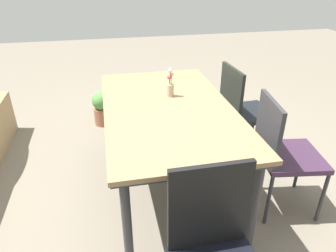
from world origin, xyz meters
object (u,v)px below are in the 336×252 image
(chair_near_right, at_px, (242,107))
(chair_end_left, at_px, (215,252))
(flower_vase, at_px, (170,86))
(chair_near_left, at_px, (282,149))
(dining_table, at_px, (168,114))
(potted_plant, at_px, (102,107))

(chair_near_right, xyz_separation_m, chair_end_left, (-1.52, 0.79, -0.01))
(chair_near_right, relative_size, flower_vase, 3.88)
(chair_near_left, relative_size, flower_vase, 3.86)
(chair_near_left, bearing_deg, dining_table, -106.54)
(chair_near_left, relative_size, potted_plant, 2.22)
(chair_near_right, xyz_separation_m, potted_plant, (0.98, 1.31, -0.32))
(chair_end_left, height_order, potted_plant, chair_end_left)
(potted_plant, bearing_deg, chair_end_left, -168.21)
(dining_table, xyz_separation_m, chair_near_left, (-0.37, -0.79, -0.19))
(chair_near_right, xyz_separation_m, flower_vase, (-0.18, 0.73, 0.34))
(flower_vase, bearing_deg, potted_plant, 26.63)
(flower_vase, bearing_deg, chair_near_right, -76.41)
(dining_table, height_order, potted_plant, dining_table)
(chair_near_left, relative_size, chair_near_right, 0.99)
(chair_near_right, height_order, flower_vase, flower_vase)
(dining_table, bearing_deg, chair_near_right, -64.71)
(flower_vase, relative_size, potted_plant, 0.58)
(dining_table, xyz_separation_m, flower_vase, (0.20, -0.06, 0.16))
(potted_plant, bearing_deg, dining_table, -158.95)
(chair_end_left, bearing_deg, potted_plant, -78.65)
(flower_vase, bearing_deg, chair_end_left, 177.43)
(chair_near_right, bearing_deg, dining_table, -68.26)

